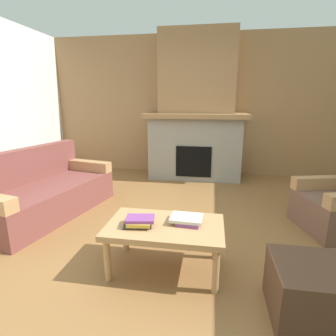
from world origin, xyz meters
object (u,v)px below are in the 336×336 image
coffee_table (165,230)px  ottoman (311,292)px  fireplace (196,117)px  couch (43,193)px

coffee_table → ottoman: 1.16m
coffee_table → ottoman: coffee_table is taller
fireplace → couch: size_ratio=1.40×
ottoman → couch: bearing=155.3°
fireplace → ottoman: (1.03, -3.45, -0.96)m
ottoman → fireplace: bearing=106.6°
fireplace → coffee_table: 3.17m
coffee_table → couch: bearing=152.5°
ottoman → coffee_table: bearing=160.3°
fireplace → ottoman: bearing=-73.4°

